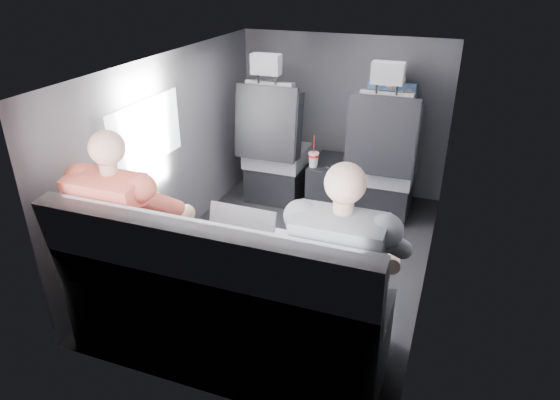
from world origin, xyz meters
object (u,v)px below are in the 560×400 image
(center_console, at_px, (327,183))
(passenger_rear_left, at_px, (134,230))
(soda_cup, at_px, (313,159))
(laptop_silver, at_px, (250,235))
(passenger_front_right, at_px, (389,119))
(laptop_white, at_px, (146,212))
(front_seat_left, at_px, (275,156))
(front_seat_right, at_px, (382,170))
(rear_bench, at_px, (224,312))
(passenger_rear_right, at_px, (345,273))
(laptop_black, at_px, (351,255))

(center_console, height_order, passenger_rear_left, passenger_rear_left)
(soda_cup, bearing_deg, laptop_silver, -85.28)
(center_console, bearing_deg, passenger_front_right, 26.75)
(laptop_white, xyz_separation_m, laptop_silver, (0.65, -0.04, 0.00))
(passenger_rear_left, bearing_deg, laptop_white, 103.96)
(center_console, relative_size, passenger_front_right, 0.68)
(front_seat_left, height_order, front_seat_right, same)
(rear_bench, distance_m, soda_cup, 1.79)
(front_seat_left, height_order, laptop_silver, front_seat_left)
(front_seat_right, relative_size, passenger_front_right, 1.79)
(soda_cup, distance_m, passenger_front_right, 0.69)
(center_console, bearing_deg, passenger_rear_left, -106.67)
(center_console, distance_m, passenger_rear_right, 1.98)
(front_seat_right, bearing_deg, passenger_rear_right, -85.92)
(front_seat_left, bearing_deg, rear_bench, -76.69)
(center_console, bearing_deg, rear_bench, -90.00)
(center_console, height_order, soda_cup, soda_cup)
(center_console, xyz_separation_m, soda_cup, (-0.08, -0.16, 0.26))
(passenger_rear_right, bearing_deg, front_seat_right, 94.08)
(soda_cup, xyz_separation_m, laptop_white, (-0.52, -1.51, 0.16))
(front_seat_left, distance_m, passenger_rear_left, 1.82)
(laptop_black, height_order, passenger_rear_left, passenger_rear_left)
(soda_cup, height_order, passenger_front_right, passenger_front_right)
(soda_cup, xyz_separation_m, passenger_rear_left, (-0.47, -1.69, 0.15))
(soda_cup, height_order, laptop_silver, laptop_silver)
(center_console, xyz_separation_m, laptop_silver, (0.05, -1.71, 0.43))
(front_seat_right, height_order, soda_cup, front_seat_right)
(center_console, xyz_separation_m, laptop_white, (-0.60, -1.67, 0.43))
(front_seat_right, relative_size, rear_bench, 0.79)
(rear_bench, xyz_separation_m, soda_cup, (-0.08, 1.78, 0.16))
(front_seat_right, height_order, laptop_black, front_seat_right)
(laptop_white, bearing_deg, passenger_rear_left, -76.04)
(front_seat_left, xyz_separation_m, soda_cup, (0.37, -0.12, 0.06))
(rear_bench, distance_m, passenger_rear_right, 0.66)
(front_seat_right, distance_m, passenger_front_right, 0.43)
(laptop_black, bearing_deg, soda_cup, 112.89)
(soda_cup, bearing_deg, rear_bench, -87.45)
(laptop_white, distance_m, laptop_black, 1.18)
(center_console, relative_size, soda_cup, 1.87)
(soda_cup, bearing_deg, passenger_rear_right, -68.70)
(center_console, relative_size, laptop_white, 1.50)
(laptop_white, height_order, passenger_rear_right, passenger_rear_right)
(soda_cup, distance_m, passenger_rear_left, 1.76)
(rear_bench, bearing_deg, passenger_front_right, 78.67)
(passenger_rear_left, bearing_deg, front_seat_left, 86.75)
(front_seat_left, height_order, soda_cup, front_seat_left)
(passenger_rear_left, bearing_deg, front_seat_right, 60.96)
(laptop_black, distance_m, passenger_rear_right, 0.13)
(rear_bench, height_order, laptop_white, rear_bench)
(soda_cup, height_order, laptop_white, laptop_white)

